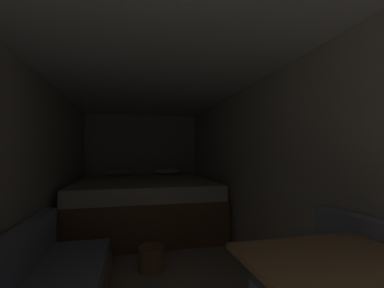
% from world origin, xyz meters
% --- Properties ---
extents(ground_plane, '(7.36, 7.36, 0.00)m').
position_xyz_m(ground_plane, '(0.00, 2.07, 0.00)').
color(ground_plane, '#B2A893').
extents(wall_back, '(2.31, 0.05, 1.98)m').
position_xyz_m(wall_back, '(0.00, 4.77, 0.99)').
color(wall_back, beige).
rests_on(wall_back, ground).
extents(wall_left, '(0.05, 5.36, 1.98)m').
position_xyz_m(wall_left, '(-1.13, 2.07, 0.99)').
color(wall_left, beige).
rests_on(wall_left, ground).
extents(wall_right, '(0.05, 5.36, 1.98)m').
position_xyz_m(wall_right, '(1.13, 2.07, 0.99)').
color(wall_right, beige).
rests_on(wall_right, ground).
extents(ceiling_slab, '(2.31, 5.36, 0.05)m').
position_xyz_m(ceiling_slab, '(0.00, 2.07, 2.00)').
color(ceiling_slab, white).
rests_on(ceiling_slab, wall_left).
extents(bed, '(2.09, 2.06, 0.91)m').
position_xyz_m(bed, '(0.00, 3.68, 0.39)').
color(bed, brown).
rests_on(bed, ground).
extents(wicker_basket, '(0.26, 0.26, 0.24)m').
position_xyz_m(wicker_basket, '(-0.01, 2.17, 0.12)').
color(wicker_basket, olive).
rests_on(wicker_basket, ground).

